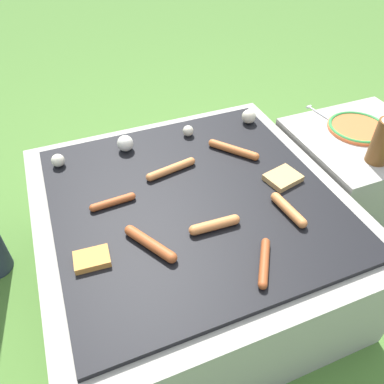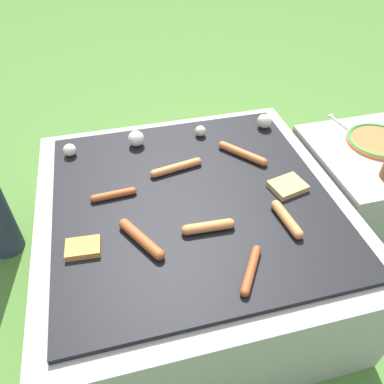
# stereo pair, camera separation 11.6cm
# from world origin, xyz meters

# --- Properties ---
(ground_plane) EXTENTS (14.00, 14.00, 0.00)m
(ground_plane) POSITION_xyz_m (0.00, 0.00, 0.00)
(ground_plane) COLOR #47702D
(grill) EXTENTS (0.97, 0.97, 0.42)m
(grill) POSITION_xyz_m (0.00, 0.00, 0.21)
(grill) COLOR #9E998E
(grill) RESTS_ON ground_plane
(side_ledge) EXTENTS (0.50, 0.47, 0.42)m
(side_ledge) POSITION_xyz_m (0.75, 0.07, 0.21)
(side_ledge) COLOR #9E998E
(side_ledge) RESTS_ON ground_plane
(sausage_front_left) EXTENTS (0.04, 0.15, 0.03)m
(sausage_front_left) POSITION_xyz_m (0.24, -0.17, 0.43)
(sausage_front_left) COLOR #C6753D
(sausage_front_left) RESTS_ON grill
(sausage_back_center) EXTENTS (0.19, 0.06, 0.03)m
(sausage_back_center) POSITION_xyz_m (-0.02, 0.14, 0.43)
(sausage_back_center) COLOR #C6753D
(sausage_back_center) RESTS_ON grill
(sausage_front_right) EXTENTS (0.16, 0.04, 0.03)m
(sausage_front_right) POSITION_xyz_m (0.01, -0.15, 0.43)
(sausage_front_right) COLOR #C6753D
(sausage_front_right) RESTS_ON grill
(sausage_back_left) EXTENTS (0.13, 0.16, 0.03)m
(sausage_back_left) POSITION_xyz_m (0.22, 0.16, 0.43)
(sausage_back_left) COLOR #B7602D
(sausage_back_left) RESTS_ON grill
(sausage_back_right) EXTENTS (0.11, 0.16, 0.03)m
(sausage_back_right) POSITION_xyz_m (-0.18, -0.15, 0.43)
(sausage_back_right) COLOR #A34C23
(sausage_back_right) RESTS_ON grill
(sausage_mid_left) EXTENTS (0.15, 0.03, 0.02)m
(sausage_mid_left) POSITION_xyz_m (-0.24, 0.06, 0.43)
(sausage_mid_left) COLOR #A34C23
(sausage_mid_left) RESTS_ON grill
(sausage_front_center) EXTENTS (0.10, 0.14, 0.02)m
(sausage_front_center) POSITION_xyz_m (0.08, -0.32, 0.43)
(sausage_front_center) COLOR #93421E
(sausage_front_center) RESTS_ON grill
(bread_slice_right) EXTENTS (0.12, 0.11, 0.02)m
(bread_slice_right) POSITION_xyz_m (0.31, -0.04, 0.43)
(bread_slice_right) COLOR tan
(bread_slice_right) RESTS_ON grill
(bread_slice_left) EXTENTS (0.10, 0.07, 0.02)m
(bread_slice_left) POSITION_xyz_m (-0.34, -0.14, 0.43)
(bread_slice_left) COLOR #D18438
(bread_slice_left) RESTS_ON grill
(mushroom_row) EXTENTS (0.79, 0.06, 0.06)m
(mushroom_row) POSITION_xyz_m (0.03, 0.32, 0.44)
(mushroom_row) COLOR beige
(mushroom_row) RESTS_ON grill
(plate_colorful) EXTENTS (0.23, 0.23, 0.02)m
(plate_colorful) POSITION_xyz_m (0.75, 0.12, 0.43)
(plate_colorful) COLOR orange
(plate_colorful) RESTS_ON side_ledge
(condiment_bottle) EXTENTS (0.07, 0.07, 0.20)m
(condiment_bottle) POSITION_xyz_m (0.67, -0.07, 0.51)
(condiment_bottle) COLOR brown
(condiment_bottle) RESTS_ON side_ledge
(fork_utensil) EXTENTS (0.04, 0.20, 0.01)m
(fork_utensil) POSITION_xyz_m (0.68, 0.25, 0.42)
(fork_utensil) COLOR silver
(fork_utensil) RESTS_ON side_ledge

